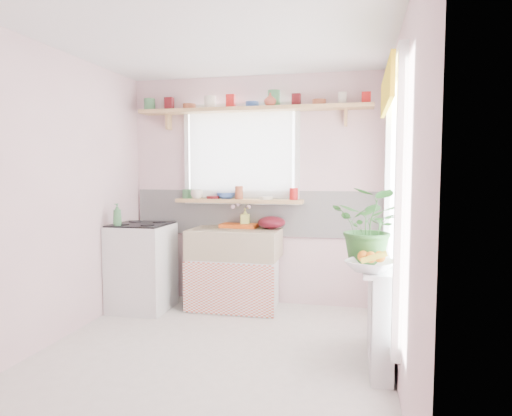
# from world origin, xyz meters

# --- Properties ---
(room) EXTENTS (3.20, 3.20, 3.20)m
(room) POSITION_xyz_m (0.66, 0.86, 1.37)
(room) COLOR white
(room) RESTS_ON ground
(sink_unit) EXTENTS (0.95, 0.65, 1.11)m
(sink_unit) POSITION_xyz_m (-0.15, 1.29, 0.43)
(sink_unit) COLOR white
(sink_unit) RESTS_ON ground
(cooker) EXTENTS (0.58, 0.58, 0.93)m
(cooker) POSITION_xyz_m (-1.10, 1.05, 0.46)
(cooker) COLOR white
(cooker) RESTS_ON ground
(radiator_ledge) EXTENTS (0.22, 0.95, 0.78)m
(radiator_ledge) POSITION_xyz_m (1.30, 0.20, 0.40)
(radiator_ledge) COLOR white
(radiator_ledge) RESTS_ON ground
(windowsill) EXTENTS (1.40, 0.22, 0.04)m
(windowsill) POSITION_xyz_m (-0.15, 1.48, 1.14)
(windowsill) COLOR tan
(windowsill) RESTS_ON room
(pine_shelf) EXTENTS (2.52, 0.24, 0.04)m
(pine_shelf) POSITION_xyz_m (0.00, 1.47, 2.12)
(pine_shelf) COLOR tan
(pine_shelf) RESTS_ON room
(shelf_crockery) EXTENTS (2.47, 0.11, 0.12)m
(shelf_crockery) POSITION_xyz_m (-0.00, 1.47, 2.20)
(shelf_crockery) COLOR #3F7F4C
(shelf_crockery) RESTS_ON pine_shelf
(sill_crockery) EXTENTS (1.35, 0.11, 0.12)m
(sill_crockery) POSITION_xyz_m (-0.15, 1.48, 1.22)
(sill_crockery) COLOR #3F7F4C
(sill_crockery) RESTS_ON windowsill
(dish_tray) EXTENTS (0.40, 0.31, 0.04)m
(dish_tray) POSITION_xyz_m (-0.15, 1.50, 0.87)
(dish_tray) COLOR #E15414
(dish_tray) RESTS_ON sink_unit
(colander) EXTENTS (0.31, 0.31, 0.13)m
(colander) POSITION_xyz_m (0.22, 1.44, 0.92)
(colander) COLOR #5B0F1C
(colander) RESTS_ON sink_unit
(jade_plant) EXTENTS (0.65, 0.61, 0.57)m
(jade_plant) POSITION_xyz_m (1.21, 0.08, 1.06)
(jade_plant) COLOR #2A5F26
(jade_plant) RESTS_ON radiator_ledge
(fruit_bowl) EXTENTS (0.43, 0.43, 0.08)m
(fruit_bowl) POSITION_xyz_m (1.21, -0.13, 0.81)
(fruit_bowl) COLOR white
(fruit_bowl) RESTS_ON radiator_ledge
(herb_pot) EXTENTS (0.12, 0.08, 0.22)m
(herb_pot) POSITION_xyz_m (1.21, 0.12, 0.88)
(herb_pot) COLOR #336628
(herb_pot) RESTS_ON radiator_ledge
(soap_bottle_sink) EXTENTS (0.11, 0.11, 0.21)m
(soap_bottle_sink) POSITION_xyz_m (-0.09, 1.50, 0.96)
(soap_bottle_sink) COLOR #D7E566
(soap_bottle_sink) RESTS_ON sink_unit
(sill_cup) EXTENTS (0.17, 0.17, 0.10)m
(sill_cup) POSITION_xyz_m (-0.61, 1.42, 1.21)
(sill_cup) COLOR silver
(sill_cup) RESTS_ON windowsill
(sill_bowl) EXTENTS (0.26, 0.26, 0.07)m
(sill_bowl) POSITION_xyz_m (-0.31, 1.54, 1.19)
(sill_bowl) COLOR #3559AD
(sill_bowl) RESTS_ON windowsill
(shelf_vase) EXTENTS (0.14, 0.14, 0.13)m
(shelf_vase) POSITION_xyz_m (0.21, 1.41, 2.21)
(shelf_vase) COLOR #AA4534
(shelf_vase) RESTS_ON pine_shelf
(cooker_bottle) EXTENTS (0.10, 0.10, 0.22)m
(cooker_bottle) POSITION_xyz_m (-1.25, 0.83, 1.03)
(cooker_bottle) COLOR #40804A
(cooker_bottle) RESTS_ON cooker
(fruit) EXTENTS (0.20, 0.14, 0.10)m
(fruit) POSITION_xyz_m (1.22, -0.12, 0.88)
(fruit) COLOR orange
(fruit) RESTS_ON fruit_bowl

